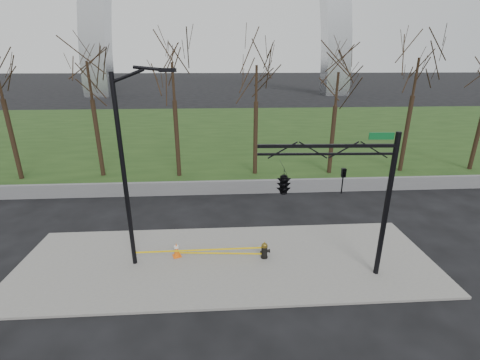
{
  "coord_description": "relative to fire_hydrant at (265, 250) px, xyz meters",
  "views": [
    {
      "loc": [
        -0.22,
        -12.44,
        8.35
      ],
      "look_at": [
        0.69,
        2.0,
        3.12
      ],
      "focal_mm": 24.66,
      "sensor_mm": 36.0,
      "label": 1
    }
  ],
  "objects": [
    {
      "name": "sidewalk",
      "position": [
        -1.66,
        -0.11,
        -0.41
      ],
      "size": [
        18.0,
        6.0,
        0.1
      ],
      "primitive_type": "cube",
      "color": "slate",
      "rests_on": "ground"
    },
    {
      "name": "ground",
      "position": [
        -1.66,
        -0.11,
        -0.46
      ],
      "size": [
        500.0,
        500.0,
        0.0
      ],
      "primitive_type": "plane",
      "color": "black",
      "rests_on": "ground"
    },
    {
      "name": "caution_tape",
      "position": [
        -2.48,
        0.05,
        0.02
      ],
      "size": [
        5.66,
        0.4,
        0.4
      ],
      "color": "yellow",
      "rests_on": "ground"
    },
    {
      "name": "street_light",
      "position": [
        -5.44,
        -0.07,
        4.24
      ],
      "size": [
        2.39,
        0.32,
        8.21
      ],
      "rotation": [
        0.0,
        0.0,
        -0.05
      ],
      "color": "black",
      "rests_on": "ground"
    },
    {
      "name": "grass_strip",
      "position": [
        -1.66,
        29.89,
        -0.43
      ],
      "size": [
        120.0,
        40.0,
        0.06
      ],
      "primitive_type": "cube",
      "color": "#1E3914",
      "rests_on": "ground"
    },
    {
      "name": "traffic_cone",
      "position": [
        -3.91,
        0.34,
        -0.02
      ],
      "size": [
        0.45,
        0.45,
        0.68
      ],
      "rotation": [
        0.0,
        0.0,
        0.36
      ],
      "color": "#F4610C",
      "rests_on": "sidewalk"
    },
    {
      "name": "traffic_signal_mast",
      "position": [
        1.22,
        -1.27,
        3.69
      ],
      "size": [
        5.1,
        2.51,
        6.0
      ],
      "rotation": [
        0.0,
        0.0,
        -0.04
      ],
      "color": "black",
      "rests_on": "ground"
    },
    {
      "name": "tree_row",
      "position": [
        -2.11,
        11.89,
        4.19
      ],
      "size": [
        45.11,
        4.0,
        9.29
      ],
      "color": "black",
      "rests_on": "ground"
    },
    {
      "name": "fire_hydrant",
      "position": [
        0.0,
        0.0,
        0.0
      ],
      "size": [
        0.47,
        0.31,
        0.77
      ],
      "rotation": [
        0.0,
        0.0,
        0.04
      ],
      "color": "black",
      "rests_on": "sidewalk"
    },
    {
      "name": "guardrail",
      "position": [
        -1.66,
        7.89,
        -0.01
      ],
      "size": [
        60.0,
        0.3,
        0.9
      ],
      "primitive_type": "cube",
      "color": "#59595B",
      "rests_on": "ground"
    }
  ]
}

